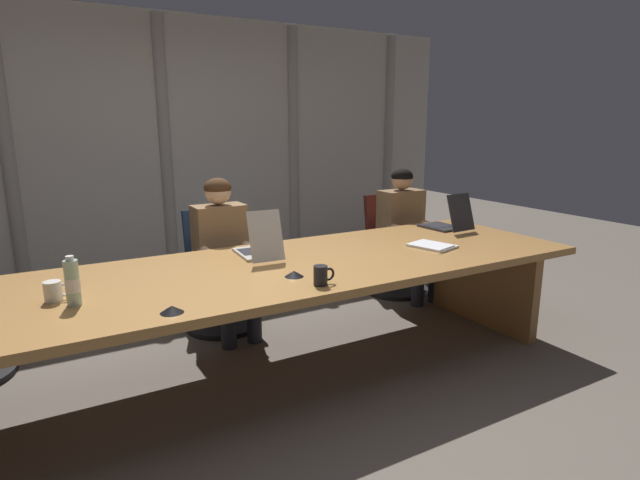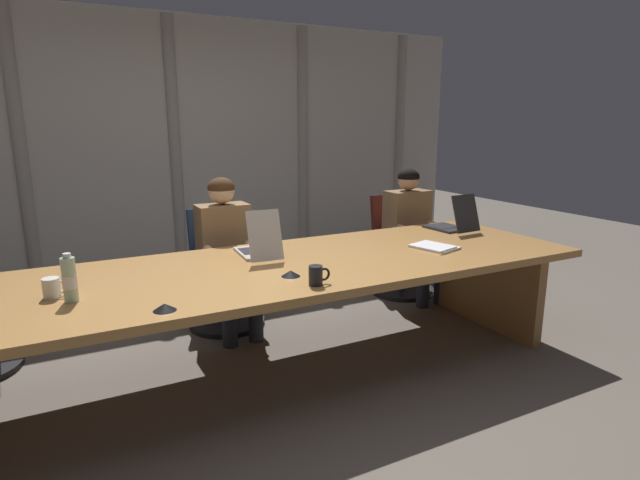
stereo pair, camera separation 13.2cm
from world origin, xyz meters
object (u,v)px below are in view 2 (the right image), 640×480
(office_chair_center, at_px, (400,257))
(person_left_mid, at_px, (227,246))
(coffee_mug_far, at_px, (317,275))
(laptop_center, at_px, (452,223))
(conference_mic_left_side, at_px, (165,307))
(laptop_left_mid, at_px, (258,247))
(water_bottle_primary, at_px, (70,280))
(office_chair_left_mid, at_px, (223,282))
(conference_mic_middle, at_px, (291,273))
(person_center, at_px, (412,226))
(spiral_notepad, at_px, (435,247))
(coffee_mug_near, at_px, (52,288))

(office_chair_center, height_order, person_left_mid, person_left_mid)
(office_chair_center, xyz_separation_m, coffee_mug_far, (-1.63, -1.44, 0.44))
(laptop_center, height_order, coffee_mug_far, laptop_center)
(laptop_center, bearing_deg, conference_mic_left_side, 103.65)
(laptop_center, bearing_deg, laptop_left_mid, 87.60)
(water_bottle_primary, bearing_deg, office_chair_left_mid, 45.85)
(laptop_center, relative_size, conference_mic_middle, 3.89)
(office_chair_center, height_order, water_bottle_primary, water_bottle_primary)
(person_center, height_order, water_bottle_primary, person_center)
(person_left_mid, height_order, conference_mic_middle, person_left_mid)
(office_chair_center, bearing_deg, coffee_mug_far, -47.64)
(conference_mic_left_side, bearing_deg, coffee_mug_far, 1.11)
(person_center, distance_m, water_bottle_primary, 2.99)
(laptop_left_mid, height_order, person_left_mid, person_left_mid)
(office_chair_center, relative_size, conference_mic_middle, 8.30)
(person_left_mid, bearing_deg, office_chair_left_mid, 178.11)
(person_center, bearing_deg, spiral_notepad, -31.02)
(conference_mic_middle, bearing_deg, coffee_mug_far, -73.75)
(laptop_left_mid, xyz_separation_m, person_center, (1.70, 0.58, -0.12))
(laptop_left_mid, bearing_deg, conference_mic_left_side, 137.86)
(office_chair_center, xyz_separation_m, spiral_notepad, (-0.52, -1.09, 0.39))
(laptop_center, xyz_separation_m, person_left_mid, (-1.73, 0.53, -0.11))
(office_chair_left_mid, height_order, conference_mic_left_side, office_chair_left_mid)
(person_center, xyz_separation_m, coffee_mug_far, (-1.64, -1.29, 0.11))
(office_chair_left_mid, height_order, office_chair_center, office_chair_left_mid)
(laptop_left_mid, distance_m, coffee_mug_near, 1.24)
(person_center, xyz_separation_m, spiral_notepad, (-0.52, -0.94, 0.07))
(person_left_mid, xyz_separation_m, person_center, (1.74, 0.00, -0.01))
(water_bottle_primary, bearing_deg, office_chair_center, 21.67)
(water_bottle_primary, bearing_deg, conference_mic_left_side, -41.56)
(person_center, relative_size, coffee_mug_far, 9.32)
(office_chair_left_mid, height_order, spiral_notepad, office_chair_left_mid)
(person_center, bearing_deg, laptop_center, -2.63)
(coffee_mug_near, bearing_deg, office_chair_left_mid, 40.90)
(coffee_mug_far, bearing_deg, coffee_mug_near, 161.25)
(office_chair_left_mid, xyz_separation_m, person_center, (1.74, -0.15, 0.33))
(water_bottle_primary, xyz_separation_m, coffee_mug_far, (1.19, -0.32, -0.06))
(office_chair_left_mid, xyz_separation_m, conference_mic_middle, (0.04, -1.24, 0.40))
(office_chair_center, height_order, conference_mic_middle, office_chair_center)
(person_left_mid, relative_size, water_bottle_primary, 4.83)
(laptop_left_mid, relative_size, conference_mic_left_side, 4.15)
(water_bottle_primary, relative_size, coffee_mug_near, 1.87)
(laptop_center, height_order, office_chair_left_mid, laptop_center)
(office_chair_center, distance_m, water_bottle_primary, 3.08)
(laptop_left_mid, distance_m, coffee_mug_far, 0.72)
(spiral_notepad, bearing_deg, coffee_mug_far, -178.82)
(laptop_left_mid, height_order, water_bottle_primary, laptop_left_mid)
(laptop_center, bearing_deg, coffee_mug_far, 111.04)
(person_center, height_order, conference_mic_middle, person_center)
(person_left_mid, bearing_deg, person_center, 88.98)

